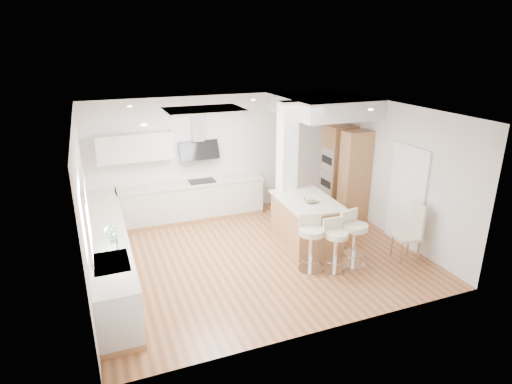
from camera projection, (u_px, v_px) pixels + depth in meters
name	position (u px, v px, depth m)	size (l,w,h in m)	color
ground	(257.00, 255.00, 8.37)	(6.00, 6.00, 0.00)	#AD6C40
ceiling	(257.00, 255.00, 8.37)	(6.00, 5.00, 0.02)	silver
wall_back	(218.00, 155.00, 10.09)	(6.00, 0.04, 2.80)	silver
wall_left	(84.00, 209.00, 6.87)	(0.04, 5.00, 2.80)	silver
wall_right	(391.00, 170.00, 8.93)	(0.04, 5.00, 2.80)	silver
skylight	(204.00, 110.00, 7.69)	(4.10, 2.10, 0.06)	white
window_left	(85.00, 212.00, 6.00)	(0.06, 1.28, 1.07)	white
doorway_right	(407.00, 197.00, 8.53)	(0.05, 1.00, 2.10)	#433B34
counter_left	(109.00, 252.00, 7.49)	(0.63, 4.50, 1.35)	#AF7B4B
counter_back	(184.00, 192.00, 9.77)	(3.62, 0.63, 2.50)	#AF7B4B
pillar	(287.00, 168.00, 9.10)	(0.35, 0.35, 2.80)	white
soffit	(322.00, 105.00, 9.45)	(1.78, 2.20, 0.40)	silver
oven_column	(344.00, 172.00, 10.02)	(0.63, 1.21, 2.10)	#AF7B4B
peninsula	(306.00, 221.00, 8.70)	(1.12, 1.62, 1.03)	#AF7B4B
bar_stool_a	(311.00, 241.00, 7.63)	(0.58, 0.58, 1.04)	white
bar_stool_b	(335.00, 243.00, 7.63)	(0.45, 0.45, 0.98)	white
bar_stool_c	(354.00, 236.00, 7.82)	(0.57, 0.57, 1.05)	white
dining_chair	(412.00, 230.00, 8.05)	(0.50, 0.50, 1.12)	beige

